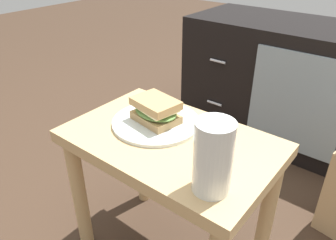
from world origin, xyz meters
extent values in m
cube|color=tan|center=(0.00, 0.00, 0.44)|extent=(0.56, 0.36, 0.04)
cylinder|color=tan|center=(-0.25, -0.14, 0.21)|extent=(0.04, 0.04, 0.43)
cylinder|color=tan|center=(-0.25, 0.14, 0.21)|extent=(0.04, 0.04, 0.43)
cylinder|color=tan|center=(0.25, 0.14, 0.21)|extent=(0.04, 0.04, 0.43)
cube|color=black|center=(-0.02, 0.95, 0.29)|extent=(0.96, 0.44, 0.58)
cube|color=#8C9EA8|center=(0.10, 0.72, 0.30)|extent=(0.39, 0.01, 0.44)
cylinder|color=silver|center=(-0.28, 0.72, 0.41)|extent=(0.08, 0.01, 0.01)
cylinder|color=silver|center=(-0.28, 0.72, 0.19)|extent=(0.08, 0.01, 0.01)
cylinder|color=silver|center=(-0.08, 0.03, 0.47)|extent=(0.25, 0.25, 0.01)
cube|color=tan|center=(-0.08, 0.03, 0.48)|extent=(0.14, 0.11, 0.02)
ellipsoid|color=#608C42|center=(-0.08, 0.03, 0.50)|extent=(0.15, 0.12, 0.02)
cube|color=beige|center=(-0.08, 0.03, 0.51)|extent=(0.13, 0.11, 0.01)
cube|color=tan|center=(-0.08, 0.03, 0.53)|extent=(0.14, 0.11, 0.02)
cylinder|color=silver|center=(0.19, -0.10, 0.54)|extent=(0.08, 0.08, 0.16)
cylinder|color=orange|center=(0.19, -0.10, 0.53)|extent=(0.07, 0.07, 0.13)
cylinder|color=white|center=(0.19, -0.10, 0.60)|extent=(0.07, 0.07, 0.01)
camera|label=1|loc=(0.45, -0.58, 0.93)|focal=35.13mm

